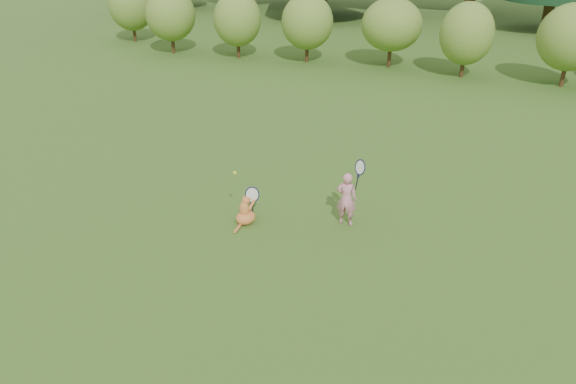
% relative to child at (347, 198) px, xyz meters
% --- Properties ---
extents(ground, '(100.00, 100.00, 0.00)m').
position_rel_child_xyz_m(ground, '(-1.14, -1.32, -0.54)').
color(ground, '#365718').
rests_on(ground, ground).
extents(shrub_row, '(28.00, 3.00, 2.80)m').
position_rel_child_xyz_m(shrub_row, '(-1.14, 11.68, 0.86)').
color(shrub_row, '#517624').
rests_on(shrub_row, ground).
extents(child, '(0.59, 0.38, 1.54)m').
position_rel_child_xyz_m(child, '(0.00, 0.00, 0.00)').
color(child, pink).
rests_on(child, ground).
extents(cat, '(0.52, 0.80, 0.76)m').
position_rel_child_xyz_m(cat, '(-1.71, -0.72, -0.25)').
color(cat, '#C66126').
rests_on(cat, ground).
extents(tennis_ball, '(0.07, 0.07, 0.07)m').
position_rel_child_xyz_m(tennis_ball, '(-1.90, -0.73, 0.45)').
color(tennis_ball, '#D7EB1B').
rests_on(tennis_ball, ground).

